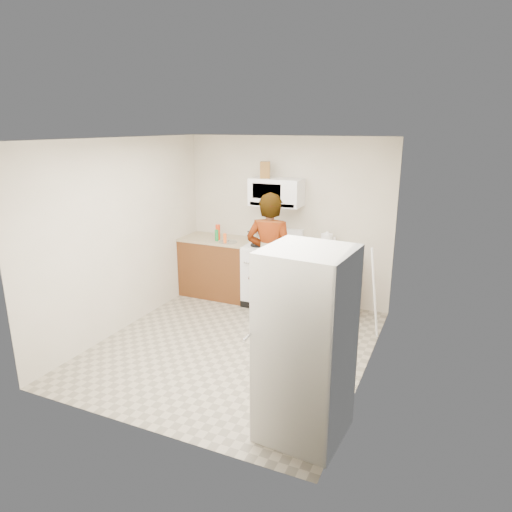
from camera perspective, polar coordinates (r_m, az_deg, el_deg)
The scene contains 20 objects.
floor at distance 5.81m, azimuth -2.65°, elevation -11.06°, with size 3.60×3.60×0.00m, color gray.
back_wall at distance 6.96m, azimuth 3.84°, elevation 4.45°, with size 3.20×0.02×2.50m, color beige.
right_wall at distance 4.88m, azimuth 14.12°, elevation -1.07°, with size 0.02×3.60×2.50m, color beige.
cabinet_left at distance 7.31m, azimuth -4.77°, elevation -1.47°, with size 1.12×0.62×0.90m, color #5C2D15.
counter_left at distance 7.19m, azimuth -4.86°, elevation 2.09°, with size 1.14×0.64×0.04m, color tan.
cabinet_right at distance 6.69m, azimuth 8.29°, elevation -3.26°, with size 0.80×0.62×0.90m, color #5C2D15.
counter_right at distance 6.55m, azimuth 8.45°, elevation 0.59°, with size 0.82×0.64×0.04m, color tan.
gas_range at distance 6.91m, azimuth 2.06°, elevation -2.17°, with size 0.76×0.65×1.13m.
microwave at distance 6.75m, azimuth 2.57°, elevation 7.99°, with size 0.76×0.38×0.40m, color white.
person at distance 6.18m, azimuth 1.74°, elevation -0.33°, with size 0.66×0.43×1.81m, color tan.
fridge at distance 3.96m, azimuth 6.25°, elevation -11.02°, with size 0.70×0.70×1.70m, color white.
kettle at distance 6.65m, azimuth 8.83°, elevation 1.88°, with size 0.17×0.17×0.21m, color white.
jug at distance 6.72m, azimuth 1.15°, elevation 10.71°, with size 0.14×0.14×0.24m, color brown.
saucepan at distance 6.92m, azimuth 1.00°, elevation 2.50°, with size 0.25×0.25×0.14m, color #B9B8BD.
tray at distance 6.60m, azimuth 2.42°, elevation 1.21°, with size 0.25×0.16×0.05m, color white.
bottle_spray at distance 7.07m, azimuth -4.79°, elevation 2.99°, with size 0.07×0.07×0.24m, color red.
bottle_hot_sauce at distance 6.85m, azimuth -3.91°, elevation 2.21°, with size 0.05×0.05×0.15m, color #FD5F1C.
bottle_green_cap at distance 7.00m, azimuth -4.94°, elevation 2.59°, with size 0.05×0.05×0.17m, color #167C32.
pot_lid at distance 6.92m, azimuth -3.52°, elevation 1.78°, with size 0.27×0.27×0.01m, color silver.
broom at distance 5.87m, azimuth 14.60°, elevation -4.63°, with size 0.03×0.03×1.25m, color silver.
Camera 1 is at (2.34, -4.61, 2.65)m, focal length 32.00 mm.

